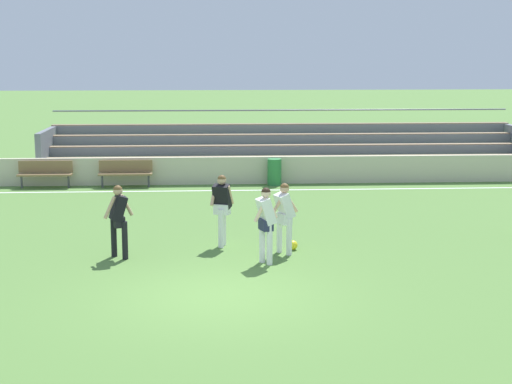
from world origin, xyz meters
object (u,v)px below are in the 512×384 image
Objects in this scene: player_white_deep_cover at (284,212)px; player_white_dropping_back at (266,219)px; bench_far_left at (125,171)px; trash_bin at (274,172)px; player_dark_overlapping at (119,215)px; bench_centre_sideline at (45,172)px; bleacher_stand at (287,148)px; soccer_ball at (293,245)px; player_dark_wide_left at (222,204)px.

player_white_dropping_back is at bearing -120.25° from player_white_deep_cover.
bench_far_left is 1.98× the size of trash_bin.
player_white_dropping_back is at bearing -67.81° from bench_far_left.
bench_far_left is at bearing 95.27° from player_dark_overlapping.
bench_centre_sideline is at bearing 124.09° from player_white_dropping_back.
bleacher_stand is 82.28× the size of soccer_ball.
trash_bin is at bearing 65.91° from player_dark_overlapping.
trash_bin is at bearing 86.80° from player_white_deep_cover.
bench_centre_sideline is 1.98× the size of trash_bin.
player_white_dropping_back is (6.76, -9.98, 0.45)m from bench_centre_sideline.
player_dark_wide_left is at bearing -55.22° from bench_centre_sideline.
player_dark_wide_left reaches higher than bench_centre_sideline.
bleacher_stand is 11.67m from player_dark_wide_left.
player_dark_wide_left reaches higher than player_white_dropping_back.
player_white_dropping_back is at bearing -59.74° from player_dark_wide_left.
player_dark_overlapping is at bearing -111.75° from bleacher_stand.
trash_bin is 0.55× the size of player_dark_overlapping.
player_white_dropping_back reaches higher than trash_bin.
bench_far_left is 9.38m from player_dark_overlapping.
player_dark_overlapping is (-4.20, -9.41, 0.52)m from trash_bin.
trash_bin is at bearing -103.60° from bleacher_stand.
bleacher_stand is 3.01m from trash_bin.
bleacher_stand is at bearing 76.40° from trash_bin.
player_white_dropping_back is at bearing -11.49° from player_dark_overlapping.
player_white_deep_cover is 0.94m from soccer_ball.
bleacher_stand is at bearing 84.28° from player_white_deep_cover.
player_white_dropping_back is 1.02× the size of player_dark_overlapping.
player_white_deep_cover is 0.99× the size of player_dark_overlapping.
bench_far_left is 1.08× the size of player_white_dropping_back.
bench_centre_sideline is 1.00× the size of bench_far_left.
player_dark_wide_left is (5.84, -8.41, 0.47)m from bench_centre_sideline.
player_white_deep_cover is at bearing 2.50° from player_dark_overlapping.
player_white_deep_cover is at bearing 59.75° from player_white_dropping_back.
player_dark_overlapping is (-4.90, -12.29, 0.04)m from bleacher_stand.
bench_far_left is (2.69, 0.00, 0.00)m from bench_centre_sideline.
soccer_ball is (4.78, -8.85, -0.44)m from bench_far_left.
player_dark_overlapping reaches higher than bench_far_left.
trash_bin is 9.27m from player_white_deep_cover.
bench_far_left is at bearing 110.56° from player_dark_wide_left.
player_white_dropping_back is (-1.69, -12.95, 0.07)m from bleacher_stand.
player_dark_wide_left reaches higher than trash_bin.
player_white_dropping_back is at bearing -55.91° from bench_centre_sideline.
trash_bin reaches higher than bench_centre_sideline.
bench_centre_sideline is at bearing 124.78° from player_dark_wide_left.
soccer_ball is at bearing -91.83° from trash_bin.
player_white_deep_cover reaches higher than soccer_ball.
bench_far_left is at bearing 118.38° from soccer_ball.
bleacher_stand is 10.65× the size of player_dark_wide_left.
bench_far_left is (-5.76, -2.96, -0.38)m from bleacher_stand.
player_white_deep_cover is 0.97× the size of player_white_dropping_back.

